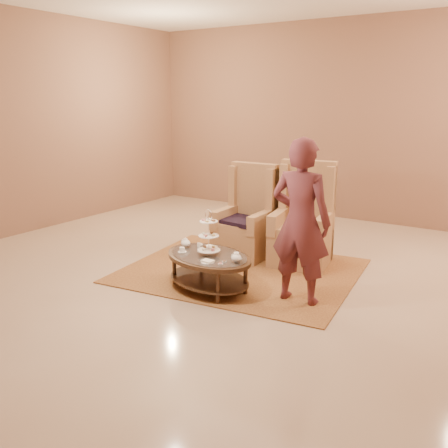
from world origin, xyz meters
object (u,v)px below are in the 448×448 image
Objects in this scene: armchair_right at (303,230)px; person at (301,222)px; tea_table at (209,261)px; armchair_left at (247,225)px.

person is (0.52, -1.24, 0.44)m from armchair_right.
tea_table is at bearing -118.17° from armchair_right.
armchair_left is at bearing -43.35° from person.
armchair_right is (0.78, 0.13, 0.02)m from armchair_left.
armchair_right reaches higher than armchair_left.
tea_table is 1.02× the size of armchair_left.
armchair_left is 0.72× the size of person.
tea_table is 1.58m from armchair_right.
person is at bearing -42.09° from armchair_left.
armchair_right is (0.48, 1.50, 0.11)m from tea_table.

